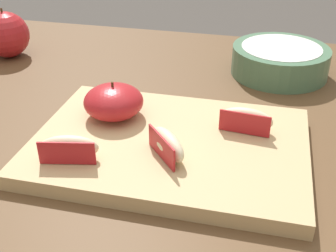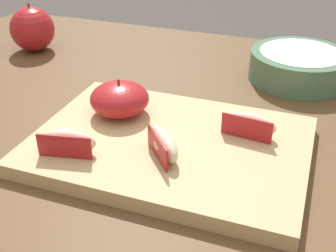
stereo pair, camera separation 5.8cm
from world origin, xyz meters
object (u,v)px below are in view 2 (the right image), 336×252
cutting_board (168,145)px  apple_wedge_near_knife (249,124)px  apple_half_skin_up (119,99)px  whole_apple_crimson (32,29)px  apple_wedge_back (164,144)px  ceramic_fruit_bowl (299,65)px  apple_wedge_middle (68,142)px

cutting_board → apple_wedge_near_knife: (0.10, 0.05, 0.03)m
cutting_board → apple_half_skin_up: bearing=155.3°
apple_half_skin_up → whole_apple_crimson: (-0.31, 0.23, 0.00)m
apple_wedge_back → ceramic_fruit_bowl: same height
cutting_board → ceramic_fruit_bowl: 0.34m
apple_half_skin_up → ceramic_fruit_bowl: size_ratio=0.49×
apple_wedge_near_knife → ceramic_fruit_bowl: (0.04, 0.26, -0.01)m
cutting_board → whole_apple_crimson: size_ratio=3.66×
whole_apple_crimson → apple_wedge_middle: bearing=-49.5°
cutting_board → apple_wedge_middle: size_ratio=4.75×
apple_half_skin_up → apple_wedge_middle: 0.12m
apple_half_skin_up → apple_wedge_near_knife: (0.19, 0.01, -0.01)m
apple_half_skin_up → whole_apple_crimson: whole_apple_crimson is taller
apple_wedge_near_knife → ceramic_fruit_bowl: bearing=80.7°
apple_wedge_middle → whole_apple_crimson: (-0.30, 0.35, 0.01)m
apple_wedge_back → apple_wedge_middle: size_ratio=0.93×
apple_half_skin_up → ceramic_fruit_bowl: apple_half_skin_up is taller
ceramic_fruit_bowl → apple_wedge_back: bearing=-111.2°
ceramic_fruit_bowl → whole_apple_crimson: bearing=-176.3°
cutting_board → apple_wedge_middle: bearing=-145.5°
cutting_board → apple_half_skin_up: 0.11m
cutting_board → ceramic_fruit_bowl: bearing=65.2°
apple_wedge_middle → apple_wedge_near_knife: bearing=30.7°
apple_wedge_back → whole_apple_crimson: (-0.41, 0.31, 0.01)m
apple_half_skin_up → whole_apple_crimson: bearing=143.7°
ceramic_fruit_bowl → apple_wedge_near_knife: bearing=-99.3°
cutting_board → whole_apple_crimson: whole_apple_crimson is taller
apple_half_skin_up → apple_wedge_near_knife: 0.19m
cutting_board → apple_half_skin_up: (-0.09, 0.04, 0.03)m
whole_apple_crimson → ceramic_fruit_bowl: size_ratio=0.56×
apple_wedge_back → apple_wedge_near_knife: (0.09, 0.09, 0.00)m
apple_half_skin_up → apple_wedge_back: bearing=-39.0°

